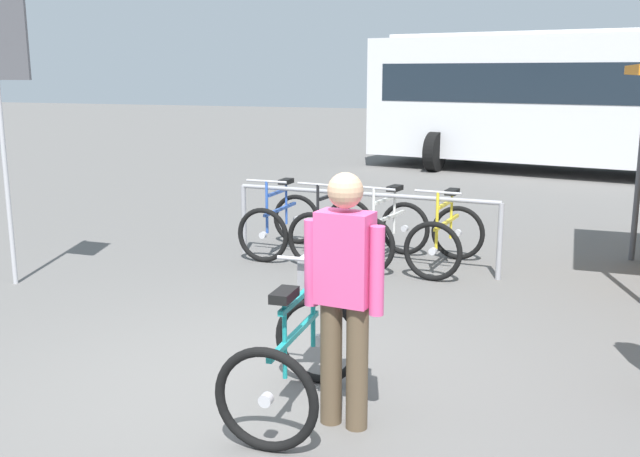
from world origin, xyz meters
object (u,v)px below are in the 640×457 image
racked_bike_white (387,233)px  racked_bike_yellow (446,238)px  racked_bike_black (332,228)px  featured_bicycle (299,346)px  banner_flag (7,72)px  bus_distant (599,95)px  person_with_featured_bike (344,290)px  racked_bike_blue (280,224)px

racked_bike_white → racked_bike_yellow: size_ratio=1.05×
racked_bike_black → featured_bicycle: same height
featured_bicycle → banner_flag: banner_flag is taller
racked_bike_yellow → bus_distant: 9.24m
racked_bike_yellow → person_with_featured_bike: (0.03, -3.97, 0.54)m
bus_distant → person_with_featured_bike: bearing=-97.5°
racked_bike_yellow → banner_flag: bearing=-153.0°
racked_bike_blue → featured_bicycle: 4.34m
banner_flag → bus_distant: bearing=62.1°
racked_bike_white → racked_bike_yellow: same height
racked_bike_white → bus_distant: bus_distant is taller
featured_bicycle → bus_distant: 13.04m
racked_bike_yellow → person_with_featured_bike: 4.01m
racked_bike_black → racked_bike_white: bearing=-3.2°
racked_bike_blue → banner_flag: 3.54m
person_with_featured_bike → bus_distant: 13.08m
featured_bicycle → bus_distant: bearing=80.9°
racked_bike_blue → featured_bicycle: (1.77, -3.96, 0.08)m
person_with_featured_bike → bus_distant: bearing=82.5°
racked_bike_white → person_with_featured_bike: bearing=-79.7°
racked_bike_blue → person_with_featured_bike: size_ratio=0.68×
person_with_featured_bike → banner_flag: (-4.16, 1.87, 1.32)m
racked_bike_white → featured_bicycle: (0.37, -3.88, 0.08)m
racked_bike_yellow → featured_bicycle: bearing=-94.8°
racked_bike_black → racked_bike_yellow: bearing=-3.2°
racked_bike_white → featured_bicycle: size_ratio=1.03×
bus_distant → racked_bike_black: bearing=-109.4°
racked_bike_white → person_with_featured_bike: size_ratio=0.74×
racked_bike_blue → bus_distant: 9.75m
racked_bike_yellow → person_with_featured_bike: size_ratio=0.71×
racked_bike_blue → bus_distant: bus_distant is taller
racked_bike_blue → bus_distant: size_ratio=0.11×
racked_bike_yellow → featured_bicycle: 3.86m
racked_bike_blue → racked_bike_yellow: same height
racked_bike_blue → racked_bike_yellow: bearing=-3.2°
racked_bike_black → racked_bike_yellow: size_ratio=1.02×
bus_distant → banner_flag: banner_flag is taller
racked_bike_black → banner_flag: size_ratio=0.37×
racked_bike_blue → banner_flag: (-2.04, -2.22, 1.86)m
featured_bicycle → racked_bike_yellow: bearing=85.2°
racked_bike_blue → racked_bike_yellow: 2.10m
featured_bicycle → bus_distant: (2.06, 12.82, 1.30)m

